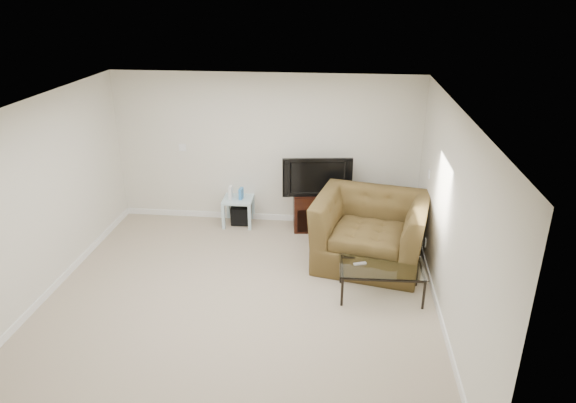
# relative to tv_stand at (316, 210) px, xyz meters

# --- Properties ---
(floor) EXTENTS (5.00, 5.00, 0.00)m
(floor) POSITION_rel_tv_stand_xyz_m (-0.85, -2.28, -0.31)
(floor) COLOR tan
(floor) RESTS_ON ground
(ceiling) EXTENTS (5.00, 5.00, 0.00)m
(ceiling) POSITION_rel_tv_stand_xyz_m (-0.85, -2.28, 2.19)
(ceiling) COLOR white
(ceiling) RESTS_ON ground
(wall_back) EXTENTS (5.00, 0.02, 2.50)m
(wall_back) POSITION_rel_tv_stand_xyz_m (-0.85, 0.22, 0.94)
(wall_back) COLOR silver
(wall_back) RESTS_ON ground
(wall_left) EXTENTS (0.02, 5.00, 2.50)m
(wall_left) POSITION_rel_tv_stand_xyz_m (-3.35, -2.28, 0.94)
(wall_left) COLOR silver
(wall_left) RESTS_ON ground
(wall_right) EXTENTS (0.02, 5.00, 2.50)m
(wall_right) POSITION_rel_tv_stand_xyz_m (1.65, -2.28, 0.94)
(wall_right) COLOR silver
(wall_right) RESTS_ON ground
(plate_back) EXTENTS (0.12, 0.02, 0.12)m
(plate_back) POSITION_rel_tv_stand_xyz_m (-2.25, 0.21, 0.94)
(plate_back) COLOR white
(plate_back) RESTS_ON wall_back
(plate_right_switch) EXTENTS (0.02, 0.09, 0.13)m
(plate_right_switch) POSITION_rel_tv_stand_xyz_m (1.64, -0.68, 0.94)
(plate_right_switch) COLOR white
(plate_right_switch) RESTS_ON wall_right
(plate_right_outlet) EXTENTS (0.02, 0.08, 0.12)m
(plate_right_outlet) POSITION_rel_tv_stand_xyz_m (1.64, -0.98, -0.01)
(plate_right_outlet) COLOR white
(plate_right_outlet) RESTS_ON wall_right
(tv_stand) EXTENTS (0.80, 0.61, 0.61)m
(tv_stand) POSITION_rel_tv_stand_xyz_m (0.00, 0.00, 0.00)
(tv_stand) COLOR black
(tv_stand) RESTS_ON floor
(dvd_player) EXTENTS (0.48, 0.36, 0.06)m
(dvd_player) POSITION_rel_tv_stand_xyz_m (0.01, -0.04, 0.20)
(dvd_player) COLOR black
(dvd_player) RESTS_ON tv_stand
(television) EXTENTS (1.05, 0.33, 0.64)m
(television) POSITION_rel_tv_stand_xyz_m (0.00, -0.03, 0.63)
(television) COLOR black
(television) RESTS_ON tv_stand
(side_table) EXTENTS (0.50, 0.50, 0.47)m
(side_table) POSITION_rel_tv_stand_xyz_m (-1.30, 0.00, -0.07)
(side_table) COLOR silver
(side_table) RESTS_ON floor
(subwoofer) EXTENTS (0.31, 0.31, 0.30)m
(subwoofer) POSITION_rel_tv_stand_xyz_m (-1.27, 0.02, -0.14)
(subwoofer) COLOR black
(subwoofer) RESTS_ON floor
(game_console) EXTENTS (0.05, 0.16, 0.21)m
(game_console) POSITION_rel_tv_stand_xyz_m (-1.42, -0.02, 0.27)
(game_console) COLOR white
(game_console) RESTS_ON side_table
(game_case) EXTENTS (0.06, 0.14, 0.18)m
(game_case) POSITION_rel_tv_stand_xyz_m (-1.24, -0.02, 0.25)
(game_case) COLOR #337FCC
(game_case) RESTS_ON side_table
(recliner) EXTENTS (1.71, 1.29, 1.34)m
(recliner) POSITION_rel_tv_stand_xyz_m (0.83, -1.08, 0.36)
(recliner) COLOR brown
(recliner) RESTS_ON floor
(coffee_table) EXTENTS (1.10, 0.65, 0.42)m
(coffee_table) POSITION_rel_tv_stand_xyz_m (0.95, -1.96, -0.10)
(coffee_table) COLOR black
(coffee_table) RESTS_ON floor
(remote) EXTENTS (0.18, 0.10, 0.02)m
(remote) POSITION_rel_tv_stand_xyz_m (0.67, -1.93, 0.13)
(remote) COLOR #B2B2B7
(remote) RESTS_ON coffee_table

